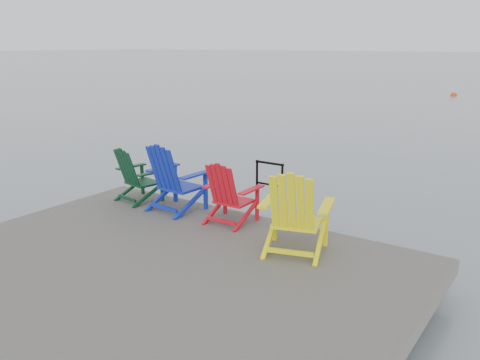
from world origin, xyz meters
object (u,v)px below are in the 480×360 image
Objects in this scene: chair_red at (229,192)px; chair_blue at (174,177)px; buoy_b at (454,96)px; handrail at (269,185)px; chair_yellow at (295,212)px; chair_green at (136,174)px.

chair_blue is at bearing -179.94° from chair_red.
chair_red reaches higher than buoy_b.
handrail reaches higher than buoy_b.
chair_yellow is at bearing -44.65° from handrail.
handrail is at bearing 118.67° from chair_yellow.
chair_yellow is at bearing -81.76° from buoy_b.
chair_red is 0.85× the size of chair_yellow.
chair_red reaches higher than chair_green.
chair_red is 27.57m from buoy_b.
handrail is 0.62m from chair_red.
chair_green is 1.93m from chair_red.
chair_green is (-2.33, -0.47, -0.07)m from handrail.
chair_red is at bearing -130.25° from handrail.
chair_yellow is at bearing 2.92° from chair_green.
chair_blue is 1.07m from chair_red.
chair_yellow reaches higher than buoy_b.
chair_yellow is 28.19m from buoy_b.
chair_yellow reaches higher than chair_red.
buoy_b is (-1.63, 27.44, -1.05)m from chair_blue.
chair_yellow reaches higher than chair_green.
chair_red is at bearing -84.39° from buoy_b.
chair_green is at bearing 155.29° from chair_yellow.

